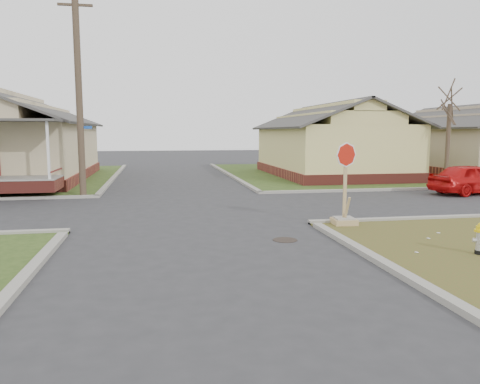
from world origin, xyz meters
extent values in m
plane|color=#2C2D2F|center=(0.00, 0.00, 0.00)|extent=(120.00, 120.00, 0.00)
cube|color=#2B4117|center=(22.00, 18.00, 0.03)|extent=(37.00, 19.00, 0.05)
cylinder|color=black|center=(2.20, -0.50, 0.01)|extent=(0.64, 0.64, 0.01)
cube|color=maroon|center=(-10.00, 17.00, 0.30)|extent=(9.70, 13.20, 0.60)
cube|color=maroon|center=(10.00, 16.50, 0.30)|extent=(7.20, 11.20, 0.60)
cube|color=#DACF80|center=(10.00, 16.50, 1.90)|extent=(7.00, 11.00, 2.60)
cube|color=maroon|center=(20.00, 16.50, 0.30)|extent=(7.20, 11.20, 0.60)
cube|color=tan|center=(20.00, 16.50, 1.90)|extent=(7.00, 11.00, 2.60)
cylinder|color=#403225|center=(-4.20, 8.90, 4.50)|extent=(0.28, 0.28, 9.00)
cube|color=#403225|center=(-4.20, 8.90, 8.00)|extent=(1.40, 0.10, 0.10)
cylinder|color=#403225|center=(14.00, 10.20, 2.15)|extent=(0.22, 0.22, 4.20)
cylinder|color=black|center=(6.11, -2.83, 0.10)|extent=(0.20, 0.20, 0.09)
cylinder|color=silver|center=(6.11, -2.83, 0.35)|extent=(0.17, 0.17, 0.42)
sphere|color=silver|center=(6.11, -2.83, 0.56)|extent=(0.17, 0.17, 0.17)
cube|color=tan|center=(4.46, 1.01, 0.13)|extent=(0.68, 0.68, 0.16)
cube|color=gray|center=(4.46, 1.01, 0.24)|extent=(0.55, 0.55, 0.04)
cube|color=tan|center=(4.46, 1.01, 1.31)|extent=(0.10, 0.05, 2.31)
cylinder|color=#A9160B|center=(4.46, 0.96, 2.14)|extent=(0.62, 0.27, 0.66)
cylinder|color=white|center=(4.46, 0.98, 2.14)|extent=(0.70, 0.30, 0.75)
imported|color=red|center=(13.06, 6.85, 0.69)|extent=(4.28, 2.32, 1.38)
camera|label=1|loc=(-1.09, -12.05, 2.81)|focal=35.00mm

